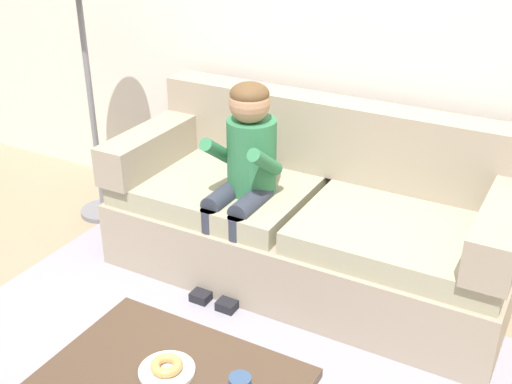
{
  "coord_description": "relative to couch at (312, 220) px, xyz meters",
  "views": [
    {
      "loc": [
        1.33,
        -1.97,
        2.04
      ],
      "look_at": [
        -0.0,
        0.45,
        0.65
      ],
      "focal_mm": 45.13,
      "sensor_mm": 36.0,
      "label": 1
    }
  ],
  "objects": [
    {
      "name": "person_child",
      "position": [
        -0.3,
        -0.21,
        0.33
      ],
      "size": [
        0.34,
        0.58,
        1.1
      ],
      "color": "#337A4C",
      "rests_on": "ground"
    },
    {
      "name": "ground",
      "position": [
        -0.13,
        -0.85,
        -0.34
      ],
      "size": [
        10.0,
        10.0,
        0.0
      ],
      "primitive_type": "plane",
      "color": "#9E896B"
    },
    {
      "name": "donut",
      "position": [
        0.04,
        -1.38,
        0.07
      ],
      "size": [
        0.17,
        0.17,
        0.04
      ],
      "primitive_type": "torus",
      "rotation": [
        0.0,
        0.0,
        1.01
      ],
      "color": "tan",
      "rests_on": "plate"
    },
    {
      "name": "plate",
      "position": [
        0.04,
        -1.38,
        0.05
      ],
      "size": [
        0.21,
        0.21,
        0.01
      ],
      "primitive_type": "cylinder",
      "color": "white",
      "rests_on": "coffee_table"
    },
    {
      "name": "wall_back",
      "position": [
        -0.13,
        0.55,
        1.06
      ],
      "size": [
        8.0,
        0.1,
        2.8
      ],
      "primitive_type": "cube",
      "color": "silver",
      "rests_on": "ground"
    },
    {
      "name": "couch",
      "position": [
        0.0,
        0.0,
        0.0
      ],
      "size": [
        2.14,
        0.9,
        0.92
      ],
      "color": "tan",
      "rests_on": "ground"
    }
  ]
}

